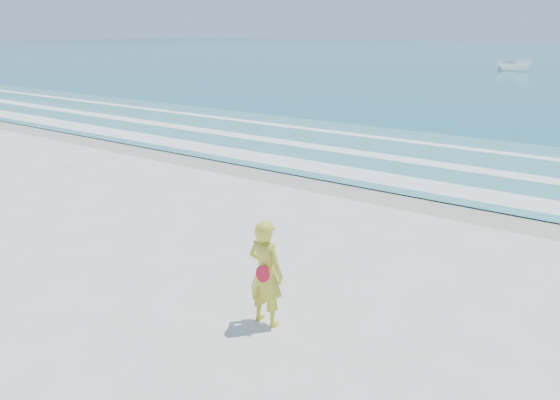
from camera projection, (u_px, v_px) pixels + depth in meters
The scene contains 8 objects.
ground at pixel (150, 311), 9.52m from camera, with size 400.00×400.00×0.00m, color silver.
wet_sand at pixel (380, 192), 16.46m from camera, with size 400.00×2.40×0.00m, color #B2A893.
shallow at pixel (440, 160), 20.30m from camera, with size 400.00×10.00×0.01m, color #59B7AD.
foam_near at pixel (398, 181), 17.45m from camera, with size 400.00×1.40×0.01m, color white.
foam_mid at pixel (432, 163), 19.69m from camera, with size 400.00×0.90×0.01m, color white.
foam_far at pixel (462, 148), 22.23m from camera, with size 400.00×0.60×0.01m, color white.
boat at pixel (515, 64), 61.62m from camera, with size 1.55×4.13×1.60m, color white.
woman at pixel (266, 273), 8.89m from camera, with size 0.67×0.45×1.82m.
Camera 1 is at (6.84, -5.53, 4.73)m, focal length 35.00 mm.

